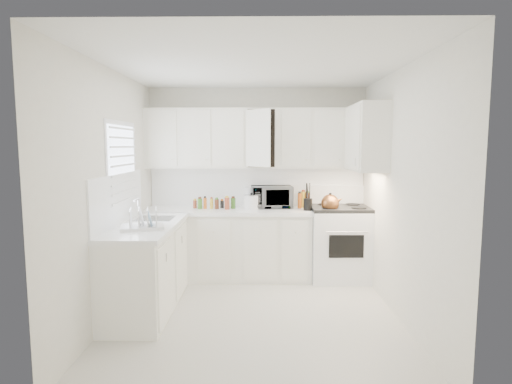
{
  "coord_description": "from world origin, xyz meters",
  "views": [
    {
      "loc": [
        0.07,
        -4.28,
        1.81
      ],
      "look_at": [
        0.0,
        0.7,
        1.25
      ],
      "focal_mm": 29.31,
      "sensor_mm": 36.0,
      "label": 1
    }
  ],
  "objects_px": {
    "microwave": "(272,194)",
    "rice_cooker": "(252,201)",
    "tea_kettle": "(330,202)",
    "dish_rack": "(142,217)",
    "stove": "(341,233)",
    "utensil_crock": "(308,196)"
  },
  "relations": [
    {
      "from": "utensil_crock",
      "to": "rice_cooker",
      "type": "bearing_deg",
      "value": 170.98
    },
    {
      "from": "tea_kettle",
      "to": "microwave",
      "type": "height_order",
      "value": "microwave"
    },
    {
      "from": "tea_kettle",
      "to": "utensil_crock",
      "type": "xyz_separation_m",
      "value": [
        -0.28,
        0.09,
        0.06
      ]
    },
    {
      "from": "utensil_crock",
      "to": "tea_kettle",
      "type": "bearing_deg",
      "value": -17.88
    },
    {
      "from": "stove",
      "to": "rice_cooker",
      "type": "distance_m",
      "value": 1.28
    },
    {
      "from": "utensil_crock",
      "to": "dish_rack",
      "type": "relative_size",
      "value": 0.87
    },
    {
      "from": "microwave",
      "to": "utensil_crock",
      "type": "bearing_deg",
      "value": -34.54
    },
    {
      "from": "rice_cooker",
      "to": "dish_rack",
      "type": "distance_m",
      "value": 1.75
    },
    {
      "from": "stove",
      "to": "utensil_crock",
      "type": "bearing_deg",
      "value": -172.5
    },
    {
      "from": "microwave",
      "to": "rice_cooker",
      "type": "height_order",
      "value": "microwave"
    },
    {
      "from": "stove",
      "to": "dish_rack",
      "type": "xyz_separation_m",
      "value": [
        -2.31,
        -1.32,
        0.44
      ]
    },
    {
      "from": "dish_rack",
      "to": "tea_kettle",
      "type": "bearing_deg",
      "value": 13.83
    },
    {
      "from": "microwave",
      "to": "utensil_crock",
      "type": "relative_size",
      "value": 1.45
    },
    {
      "from": "rice_cooker",
      "to": "utensil_crock",
      "type": "distance_m",
      "value": 0.76
    },
    {
      "from": "tea_kettle",
      "to": "stove",
      "type": "bearing_deg",
      "value": 62.41
    },
    {
      "from": "microwave",
      "to": "rice_cooker",
      "type": "xyz_separation_m",
      "value": [
        -0.27,
        -0.13,
        -0.08
      ]
    },
    {
      "from": "stove",
      "to": "dish_rack",
      "type": "distance_m",
      "value": 2.69
    },
    {
      "from": "microwave",
      "to": "rice_cooker",
      "type": "distance_m",
      "value": 0.31
    },
    {
      "from": "stove",
      "to": "utensil_crock",
      "type": "distance_m",
      "value": 0.69
    },
    {
      "from": "stove",
      "to": "rice_cooker",
      "type": "xyz_separation_m",
      "value": [
        -1.21,
        0.05,
        0.43
      ]
    },
    {
      "from": "tea_kettle",
      "to": "utensil_crock",
      "type": "relative_size",
      "value": 0.77
    },
    {
      "from": "tea_kettle",
      "to": "dish_rack",
      "type": "height_order",
      "value": "tea_kettle"
    }
  ]
}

